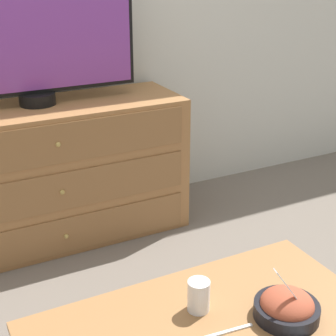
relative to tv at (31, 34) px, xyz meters
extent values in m
plane|color=#70665B|center=(-0.09, 0.22, -1.07)|extent=(12.00, 12.00, 0.00)
cube|color=#9E6B3D|center=(0.01, -0.04, -0.70)|extent=(1.40, 0.46, 0.72)
cube|color=brown|center=(0.01, -0.28, -0.94)|extent=(1.29, 0.01, 0.19)
sphere|color=tan|center=(0.01, -0.28, -0.94)|extent=(0.02, 0.02, 0.02)
cube|color=brown|center=(0.01, -0.28, -0.70)|extent=(1.29, 0.01, 0.19)
sphere|color=tan|center=(0.01, -0.28, -0.70)|extent=(0.02, 0.02, 0.02)
cube|color=brown|center=(0.01, -0.28, -0.46)|extent=(1.29, 0.01, 0.19)
sphere|color=tan|center=(0.01, -0.28, -0.46)|extent=(0.02, 0.02, 0.02)
cylinder|color=black|center=(0.00, 0.00, -0.31)|extent=(0.18, 0.18, 0.06)
cube|color=black|center=(0.00, 0.00, 0.02)|extent=(1.02, 0.04, 0.60)
cube|color=#7A3893|center=(0.00, -0.02, 0.02)|extent=(0.98, 0.01, 0.56)
cylinder|color=brown|center=(0.56, -1.25, -0.86)|extent=(0.04, 0.04, 0.42)
cylinder|color=black|center=(0.32, -1.56, -0.61)|extent=(0.19, 0.19, 0.04)
ellipsoid|color=#AD4C33|center=(0.32, -1.56, -0.59)|extent=(0.16, 0.16, 0.08)
cube|color=white|center=(0.31, -1.58, -0.53)|extent=(0.10, 0.04, 0.14)
cube|color=white|center=(0.26, -1.57, -0.46)|extent=(0.03, 0.03, 0.03)
cylinder|color=beige|center=(0.10, -1.41, -0.60)|extent=(0.06, 0.06, 0.06)
cylinder|color=white|center=(0.10, -1.41, -0.58)|extent=(0.07, 0.07, 0.10)
cube|color=white|center=(0.11, -1.53, -0.63)|extent=(0.19, 0.03, 0.01)
camera|label=1|loc=(-0.54, -2.48, 0.35)|focal=55.00mm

